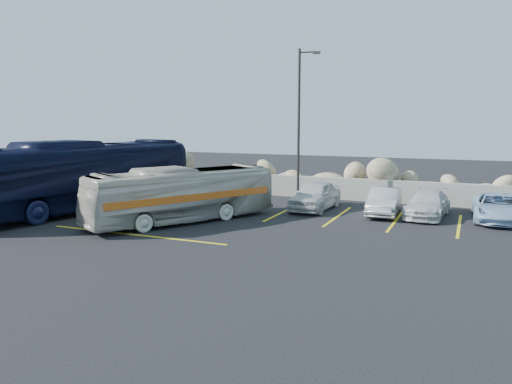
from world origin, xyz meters
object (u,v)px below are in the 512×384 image
at_px(car_a, 315,195).
at_px(car_d, 498,208).
at_px(car_c, 427,204).
at_px(tour_coach, 81,176).
at_px(lamppost, 300,122).
at_px(car_b, 384,202).
at_px(vintage_bus, 182,195).

distance_m(car_a, car_d, 8.21).
bearing_deg(car_c, tour_coach, -157.60).
distance_m(tour_coach, car_c, 16.53).
bearing_deg(car_d, car_c, -177.88).
relative_size(lamppost, tour_coach, 0.65).
bearing_deg(car_b, lamppost, 162.34).
bearing_deg(car_d, vintage_bus, -157.79).
bearing_deg(vintage_bus, car_c, 57.84).
xyz_separation_m(lamppost, tour_coach, (-9.18, -6.00, -2.58)).
distance_m(car_c, car_d, 2.93).
bearing_deg(vintage_bus, lamppost, 92.22).
relative_size(tour_coach, car_d, 2.83).
distance_m(car_b, car_c, 1.92).
bearing_deg(car_b, car_c, 3.79).
distance_m(lamppost, car_c, 7.57).
xyz_separation_m(lamppost, vintage_bus, (-3.19, -6.39, -3.10)).
height_order(vintage_bus, car_c, vintage_bus).
bearing_deg(car_c, vintage_bus, -146.22).
bearing_deg(tour_coach, vintage_bus, 6.69).
height_order(vintage_bus, car_d, vintage_bus).
xyz_separation_m(car_a, car_d, (8.20, 0.40, -0.10)).
bearing_deg(vintage_bus, car_a, 78.27).
relative_size(lamppost, car_a, 1.93).
relative_size(vintage_bus, car_d, 1.97).
relative_size(vintage_bus, car_a, 2.08).
height_order(lamppost, car_b, lamppost).
bearing_deg(lamppost, tour_coach, -146.80).
bearing_deg(lamppost, car_d, -4.77).
height_order(car_a, car_d, car_a).
xyz_separation_m(lamppost, car_b, (4.62, -1.21, -3.68)).
xyz_separation_m(tour_coach, car_b, (13.79, 4.79, -1.10)).
bearing_deg(lamppost, car_a, -43.56).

